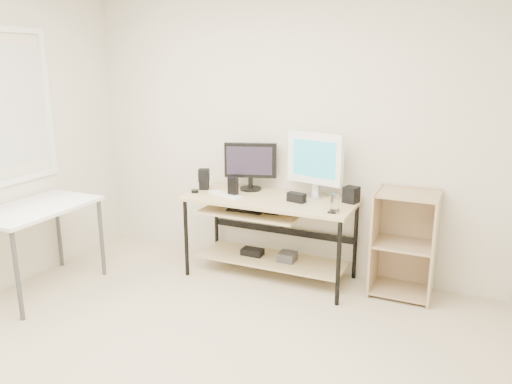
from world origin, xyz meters
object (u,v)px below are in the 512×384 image
object	(u,v)px
white_imac	(315,160)
audio_controller	(233,186)
desk	(268,220)
side_table	(36,216)
shelf_unit	(405,243)
black_monitor	(250,163)

from	to	relation	value
white_imac	audio_controller	xyz separation A→B (m)	(-0.67, -0.26, -0.25)
desk	white_imac	bearing A→B (deg)	28.13
side_table	audio_controller	bearing A→B (deg)	36.51
shelf_unit	white_imac	distance (m)	1.03
shelf_unit	black_monitor	bearing A→B (deg)	179.06
desk	white_imac	size ratio (longest dim) A/B	2.62
white_imac	audio_controller	bearing A→B (deg)	-145.83
shelf_unit	audio_controller	world-z (taller)	audio_controller
black_monitor	white_imac	distance (m)	0.62
side_table	audio_controller	world-z (taller)	audio_controller
side_table	white_imac	distance (m)	2.41
white_imac	audio_controller	size ratio (longest dim) A/B	3.36
shelf_unit	audio_controller	bearing A→B (deg)	-171.31
shelf_unit	side_table	bearing A→B (deg)	-156.67
shelf_unit	audio_controller	xyz separation A→B (m)	(-1.49, -0.23, 0.38)
desk	shelf_unit	xyz separation A→B (m)	(1.18, 0.16, -0.09)
desk	white_imac	distance (m)	0.68
side_table	black_monitor	world-z (taller)	black_monitor
side_table	black_monitor	size ratio (longest dim) A/B	2.11
shelf_unit	white_imac	size ratio (longest dim) A/B	1.57
shelf_unit	black_monitor	world-z (taller)	black_monitor
side_table	desk	bearing A→B (deg)	32.65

